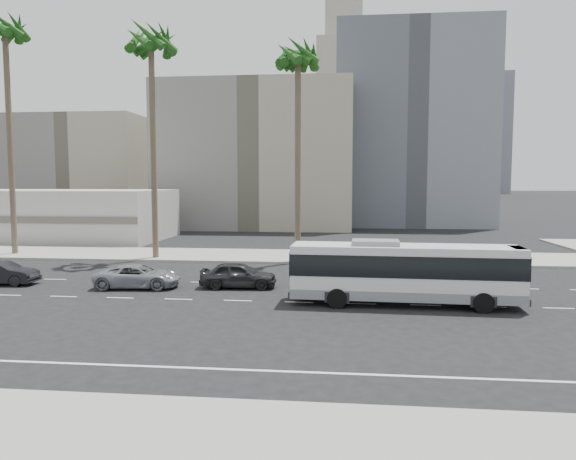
# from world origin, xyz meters

# --- Properties ---
(ground) EXTENTS (700.00, 700.00, 0.00)m
(ground) POSITION_xyz_m (0.00, 0.00, 0.00)
(ground) COLOR black
(ground) RESTS_ON ground
(sidewalk_north) EXTENTS (120.00, 7.00, 0.15)m
(sidewalk_north) POSITION_xyz_m (0.00, 15.50, 0.07)
(sidewalk_north) COLOR gray
(sidewalk_north) RESTS_ON ground
(commercial_low) EXTENTS (22.00, 12.16, 5.00)m
(commercial_low) POSITION_xyz_m (-30.00, 25.99, 2.50)
(commercial_low) COLOR #B6B4AE
(commercial_low) RESTS_ON ground
(midrise_beige_west) EXTENTS (24.00, 18.00, 18.00)m
(midrise_beige_west) POSITION_xyz_m (-12.00, 45.00, 9.00)
(midrise_beige_west) COLOR gray
(midrise_beige_west) RESTS_ON ground
(midrise_gray_center) EXTENTS (20.00, 20.00, 26.00)m
(midrise_gray_center) POSITION_xyz_m (8.00, 52.00, 13.00)
(midrise_gray_center) COLOR slate
(midrise_gray_center) RESTS_ON ground
(midrise_beige_far) EXTENTS (18.00, 16.00, 15.00)m
(midrise_beige_far) POSITION_xyz_m (-38.00, 50.00, 7.50)
(midrise_beige_far) COLOR gray
(midrise_beige_far) RESTS_ON ground
(civic_tower) EXTENTS (42.00, 42.00, 129.00)m
(civic_tower) POSITION_xyz_m (-2.00, 250.00, 38.83)
(civic_tower) COLOR #BEB5A4
(civic_tower) RESTS_ON ground
(highrise_right) EXTENTS (26.00, 26.00, 70.00)m
(highrise_right) POSITION_xyz_m (45.00, 230.00, 35.00)
(highrise_right) COLOR #555A66
(highrise_right) RESTS_ON ground
(highrise_far) EXTENTS (22.00, 22.00, 60.00)m
(highrise_far) POSITION_xyz_m (70.00, 260.00, 30.00)
(highrise_far) COLOR #555A66
(highrise_far) RESTS_ON ground
(city_bus) EXTENTS (10.75, 2.80, 3.06)m
(city_bus) POSITION_xyz_m (1.99, 0.04, 1.61)
(city_bus) COLOR silver
(city_bus) RESTS_ON ground
(car_a) EXTENTS (1.97, 4.30, 1.43)m
(car_a) POSITION_xyz_m (-6.63, 3.23, 0.71)
(car_a) COLOR #232426
(car_a) RESTS_ON ground
(car_b) EXTENTS (2.56, 4.78, 1.28)m
(car_b) POSITION_xyz_m (-12.13, 2.64, 0.64)
(car_b) COLOR gray
(car_b) RESTS_ON ground
(car_c) EXTENTS (1.56, 4.06, 1.32)m
(car_c) POSITION_xyz_m (-20.18, 2.73, 0.66)
(car_c) COLOR black
(car_c) RESTS_ON ground
(palm_near) EXTENTS (4.64, 4.64, 15.62)m
(palm_near) POSITION_xyz_m (-4.19, 12.80, 14.15)
(palm_near) COLOR brown
(palm_near) RESTS_ON ground
(palm_mid) EXTENTS (5.58, 5.58, 17.21)m
(palm_mid) POSITION_xyz_m (-14.98, 13.29, 15.48)
(palm_mid) COLOR brown
(palm_mid) RESTS_ON ground
(palm_far) EXTENTS (5.48, 5.48, 18.82)m
(palm_far) POSITION_xyz_m (-26.96, 14.36, 17.09)
(palm_far) COLOR brown
(palm_far) RESTS_ON ground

